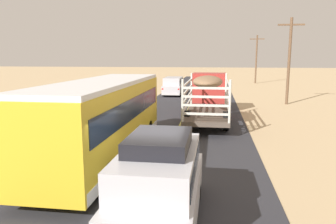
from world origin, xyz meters
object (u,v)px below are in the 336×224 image
object	(u,v)px
livestock_truck	(209,91)
suv_near	(160,180)
boulder_near_shoulder	(119,86)
bus	(104,118)
power_pole_far	(256,58)
power_pole_mid	(289,58)
car_far	(173,85)

from	to	relation	value
livestock_truck	suv_near	bearing A→B (deg)	-93.27
boulder_near_shoulder	bus	bearing A→B (deg)	-74.53
power_pole_far	boulder_near_shoulder	xyz separation A→B (m)	(-17.82, -14.55, -3.41)
suv_near	boulder_near_shoulder	distance (m)	32.16
power_pole_far	bus	bearing A→B (deg)	-104.81
bus	power_pole_far	distance (m)	41.83
boulder_near_shoulder	power_pole_far	bearing A→B (deg)	39.23
power_pole_mid	boulder_near_shoulder	bearing A→B (deg)	154.53
car_far	power_pole_far	distance (m)	20.95
suv_near	livestock_truck	bearing A→B (deg)	86.73
car_far	boulder_near_shoulder	world-z (taller)	car_far
livestock_truck	car_far	size ratio (longest dim) A/B	2.10
bus	car_far	xyz separation A→B (m)	(-0.12, 22.66, -0.66)
suv_near	livestock_truck	distance (m)	15.19
suv_near	bus	distance (m)	5.60
livestock_truck	bus	size ratio (longest dim) A/B	0.97
bus	power_pole_mid	bearing A→B (deg)	58.38
livestock_truck	boulder_near_shoulder	distance (m)	18.95
car_far	power_pole_mid	bearing A→B (deg)	-26.25
boulder_near_shoulder	car_far	bearing A→B (deg)	-24.27
bus	power_pole_far	world-z (taller)	power_pole_far
livestock_truck	car_far	bearing A→B (deg)	108.42
power_pole_mid	bus	bearing A→B (deg)	-121.62
car_far	power_pole_far	world-z (taller)	power_pole_far
livestock_truck	bus	world-z (taller)	bus
livestock_truck	bus	distance (m)	11.21
livestock_truck	power_pole_far	distance (m)	30.72
suv_near	boulder_near_shoulder	xyz separation A→B (m)	(-10.21, 30.48, -0.55)
boulder_near_shoulder	suv_near	bearing A→B (deg)	-71.48
livestock_truck	car_far	world-z (taller)	livestock_truck
livestock_truck	power_pole_far	world-z (taller)	power_pole_far
power_pole_mid	car_far	bearing A→B (deg)	153.75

